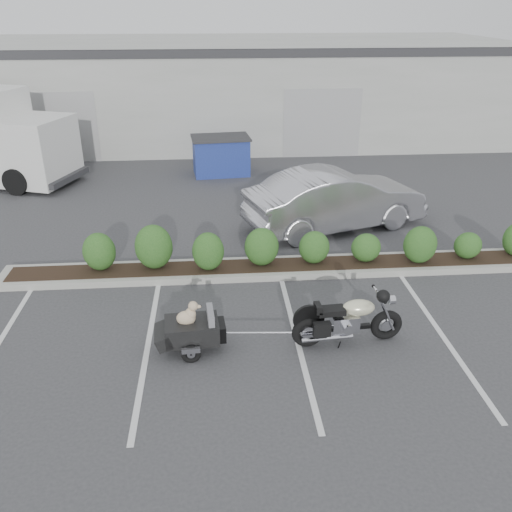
{
  "coord_description": "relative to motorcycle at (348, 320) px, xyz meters",
  "views": [
    {
      "loc": [
        -0.2,
        -8.76,
        5.63
      ],
      "look_at": [
        0.61,
        1.47,
        0.75
      ],
      "focal_mm": 38.0,
      "sensor_mm": 36.0,
      "label": 1
    }
  ],
  "objects": [
    {
      "name": "pet_trailer",
      "position": [
        -2.78,
        0.02,
        -0.06
      ],
      "size": [
        1.64,
        0.92,
        0.97
      ],
      "rotation": [
        0.0,
        0.0,
        0.08
      ],
      "color": "black",
      "rests_on": "ground"
    },
    {
      "name": "ground",
      "position": [
        -2.08,
        0.73,
        -0.47
      ],
      "size": [
        90.0,
        90.0,
        0.0
      ],
      "primitive_type": "plane",
      "color": "#38383A",
      "rests_on": "ground"
    },
    {
      "name": "planter_kerb",
      "position": [
        -1.08,
        2.93,
        -0.39
      ],
      "size": [
        12.0,
        1.0,
        0.15
      ],
      "primitive_type": "cube",
      "color": "#9E9E93",
      "rests_on": "ground"
    },
    {
      "name": "building",
      "position": [
        -2.08,
        17.73,
        1.53
      ],
      "size": [
        26.0,
        10.0,
        4.0
      ],
      "primitive_type": "cube",
      "color": "#9EA099",
      "rests_on": "ground"
    },
    {
      "name": "motorcycle",
      "position": [
        0.0,
        0.0,
        0.0
      ],
      "size": [
        2.05,
        0.71,
        1.18
      ],
      "rotation": [
        0.0,
        0.0,
        0.08
      ],
      "color": "black",
      "rests_on": "ground"
    },
    {
      "name": "dumpster",
      "position": [
        -2.03,
        10.72,
        0.2
      ],
      "size": [
        2.12,
        1.56,
        1.31
      ],
      "rotation": [
        0.0,
        0.0,
        0.1
      ],
      "color": "navy",
      "rests_on": "ground"
    },
    {
      "name": "sedan",
      "position": [
        0.92,
        5.43,
        0.33
      ],
      "size": [
        5.13,
        3.12,
        1.6
      ],
      "primitive_type": "imported",
      "rotation": [
        0.0,
        0.0,
        1.89
      ],
      "color": "#B6B5BC",
      "rests_on": "ground"
    }
  ]
}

